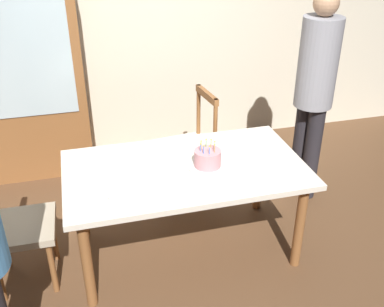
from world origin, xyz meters
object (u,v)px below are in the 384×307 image
(china_cabinet, at_px, (22,79))
(chair_spindle_back, at_px, (189,146))
(plate_near_celebrant, at_px, (123,192))
(person_guest, at_px, (315,87))
(chair_upholstered, at_px, (5,219))
(birthday_cake, at_px, (208,160))
(plate_far_side, at_px, (167,153))
(dining_table, at_px, (185,177))

(china_cabinet, bearing_deg, chair_spindle_back, -28.95)
(plate_near_celebrant, xyz_separation_m, chair_spindle_back, (0.70, 1.01, -0.28))
(plate_near_celebrant, height_order, chair_spindle_back, chair_spindle_back)
(person_guest, xyz_separation_m, china_cabinet, (-2.37, 1.06, -0.08))
(chair_upholstered, distance_m, person_guest, 2.56)
(birthday_cake, bearing_deg, china_cabinet, 128.89)
(chair_spindle_back, xyz_separation_m, chair_upholstered, (-1.46, -0.82, 0.07))
(birthday_cake, xyz_separation_m, chair_spindle_back, (0.08, 0.84, -0.34))
(birthday_cake, relative_size, china_cabinet, 0.15)
(birthday_cake, xyz_separation_m, chair_upholstered, (-1.38, 0.02, -0.26))
(plate_near_celebrant, relative_size, plate_far_side, 1.00)
(chair_upholstered, xyz_separation_m, person_guest, (2.46, 0.51, 0.50))
(birthday_cake, relative_size, chair_upholstered, 0.29)
(plate_near_celebrant, xyz_separation_m, plate_far_side, (0.38, 0.43, 0.00))
(dining_table, bearing_deg, birthday_cake, -15.34)
(plate_far_side, height_order, person_guest, person_guest)
(dining_table, relative_size, china_cabinet, 0.88)
(chair_upholstered, bearing_deg, plate_near_celebrant, -14.26)
(plate_far_side, distance_m, china_cabinet, 1.72)
(dining_table, height_order, plate_near_celebrant, plate_near_celebrant)
(plate_far_side, distance_m, chair_upholstered, 1.19)
(birthday_cake, bearing_deg, plate_far_side, 132.64)
(dining_table, xyz_separation_m, chair_upholstered, (-1.23, -0.02, -0.12))
(chair_upholstered, bearing_deg, plate_far_side, 11.43)
(plate_near_celebrant, height_order, person_guest, person_guest)
(chair_spindle_back, bearing_deg, birthday_cake, -95.72)
(dining_table, relative_size, plate_far_side, 7.63)
(plate_far_side, height_order, chair_upholstered, chair_upholstered)
(china_cabinet, bearing_deg, person_guest, -24.21)
(birthday_cake, relative_size, plate_near_celebrant, 1.27)
(plate_near_celebrant, relative_size, person_guest, 0.12)
(plate_far_side, bearing_deg, plate_near_celebrant, -131.53)
(birthday_cake, relative_size, chair_spindle_back, 0.29)
(plate_far_side, bearing_deg, person_guest, 12.03)
(plate_far_side, bearing_deg, chair_spindle_back, 61.43)
(china_cabinet, bearing_deg, chair_upholstered, -93.24)
(birthday_cake, height_order, chair_upholstered, chair_upholstered)
(person_guest, bearing_deg, china_cabinet, 155.79)
(dining_table, bearing_deg, person_guest, 21.86)
(birthday_cake, distance_m, china_cabinet, 2.06)
(dining_table, distance_m, birthday_cake, 0.21)
(birthday_cake, xyz_separation_m, person_guest, (1.08, 0.53, 0.24))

